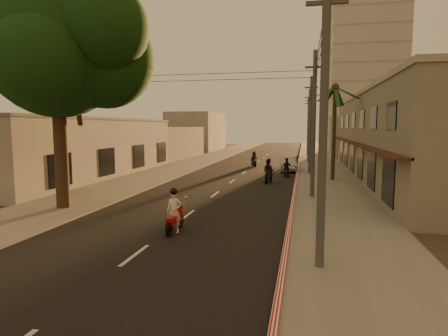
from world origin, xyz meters
The scene contains 19 objects.
ground centered at (0.00, 0.00, 0.00)m, with size 160.00×160.00×0.00m, color #383023.
road centered at (0.00, 20.00, 0.01)m, with size 10.00×140.00×0.02m, color black.
sidewalk_right centered at (7.50, 20.00, 0.06)m, with size 5.00×140.00×0.12m, color slate.
sidewalk_left centered at (-7.50, 20.00, 0.06)m, with size 5.00×140.00×0.12m, color slate.
curb_stripe centered at (5.10, 15.00, 0.10)m, with size 0.20×60.00×0.20m, color #B31317.
shophouse_row centered at (13.95, 18.00, 3.65)m, with size 8.80×34.20×7.30m.
left_building centered at (-13.98, 14.00, 2.60)m, with size 8.20×24.20×5.20m.
distant_tower centered at (16.00, 56.00, 14.00)m, with size 12.10×12.10×28.00m.
broadleaf_tree centered at (-6.61, 2.14, 8.48)m, with size 9.60×8.70×12.10m.
palm_tree centered at (8.00, 16.00, 7.15)m, with size 5.00×5.00×8.20m.
utility_poles centered at (6.20, 20.00, 6.54)m, with size 1.20×48.26×9.00m.
filler_right centered at (14.00, 45.00, 3.00)m, with size 8.00×14.00×6.00m, color #A6A096.
filler_left_near centered at (-14.00, 34.00, 2.20)m, with size 8.00×14.00×4.40m, color #A6A096.
filler_left_far centered at (-14.00, 52.00, 3.50)m, with size 8.00×14.00×7.00m, color #A6A096.
scooter_red centered at (0.39, -1.01, 0.84)m, with size 0.73×1.95×1.92m.
scooter_mid_a centered at (2.96, 13.81, 0.89)m, with size 1.10×2.00×1.98m.
scooter_mid_b centered at (4.20, 17.62, 0.78)m, with size 1.14×1.71×1.71m.
scooter_far_a centered at (0.22, 25.76, 0.79)m, with size 1.17×1.66×1.73m.
parked_car centered at (4.15, 22.12, 0.73)m, with size 1.89×4.52×1.45m, color #9FA1A6.
Camera 1 is at (5.64, -15.61, 4.44)m, focal length 30.00 mm.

